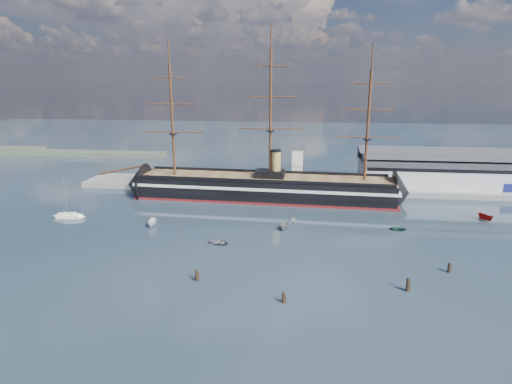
# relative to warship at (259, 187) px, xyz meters

# --- Properties ---
(ground) EXTENTS (600.00, 600.00, 0.00)m
(ground) POSITION_rel_warship_xyz_m (9.78, -20.00, -4.04)
(ground) COLOR #1A2834
(ground) RESTS_ON ground
(quay) EXTENTS (180.00, 18.00, 2.00)m
(quay) POSITION_rel_warship_xyz_m (19.78, 16.00, -4.04)
(quay) COLOR slate
(quay) RESTS_ON ground
(warehouse) EXTENTS (63.00, 21.00, 11.60)m
(warehouse) POSITION_rel_warship_xyz_m (67.78, 20.00, 3.95)
(warehouse) COLOR #B7BABC
(warehouse) RESTS_ON ground
(quay_tower) EXTENTS (5.00, 5.00, 15.00)m
(quay_tower) POSITION_rel_warship_xyz_m (12.78, 13.00, 5.72)
(quay_tower) COLOR silver
(quay_tower) RESTS_ON ground
(shoreline) EXTENTS (120.00, 10.00, 4.00)m
(shoreline) POSITION_rel_warship_xyz_m (-129.45, 75.00, -2.59)
(shoreline) COLOR #3F4C38
(shoreline) RESTS_ON ground
(warship) EXTENTS (113.20, 19.86, 53.94)m
(warship) POSITION_rel_warship_xyz_m (0.00, 0.00, 0.00)
(warship) COLOR black
(warship) RESTS_ON ground
(sailboat) EXTENTS (7.73, 2.91, 12.10)m
(sailboat) POSITION_rel_warship_xyz_m (-54.62, -28.70, -3.27)
(sailboat) COLOR white
(sailboat) RESTS_ON ground
(motorboat_a) EXTENTS (6.42, 3.00, 2.48)m
(motorboat_a) POSITION_rel_warship_xyz_m (-27.00, -32.89, -4.04)
(motorboat_a) COLOR white
(motorboat_a) RESTS_ON ground
(motorboat_b) EXTENTS (2.35, 3.62, 1.57)m
(motorboat_b) POSITION_rel_warship_xyz_m (-5.10, -44.16, -4.04)
(motorboat_b) COLOR slate
(motorboat_b) RESTS_ON ground
(motorboat_c) EXTENTS (5.49, 3.02, 2.08)m
(motorboat_c) POSITION_rel_warship_xyz_m (10.59, -30.96, -4.04)
(motorboat_c) COLOR slate
(motorboat_c) RESTS_ON ground
(motorboat_d) EXTENTS (5.63, 4.23, 1.90)m
(motorboat_d) POSITION_rel_warship_xyz_m (13.14, -24.85, -4.04)
(motorboat_d) COLOR white
(motorboat_d) RESTS_ON ground
(motorboat_e) EXTENTS (1.48, 2.81, 1.25)m
(motorboat_e) POSITION_rel_warship_xyz_m (42.23, -27.66, -4.04)
(motorboat_e) COLOR #1A503E
(motorboat_e) RESTS_ON ground
(motorboat_f) EXTENTS (6.19, 4.78, 2.36)m
(motorboat_f) POSITION_rel_warship_xyz_m (69.62, -15.61, -4.04)
(motorboat_f) COLOR maroon
(motorboat_f) RESTS_ON ground
(piling_near_left) EXTENTS (0.64, 0.64, 3.07)m
(piling_near_left) POSITION_rel_warship_xyz_m (-5.62, -64.63, -4.04)
(piling_near_left) COLOR black
(piling_near_left) RESTS_ON ground
(piling_near_mid) EXTENTS (0.64, 0.64, 2.78)m
(piling_near_mid) POSITION_rel_warship_xyz_m (12.88, -71.50, -4.04)
(piling_near_mid) COLOR black
(piling_near_mid) RESTS_ON ground
(piling_near_right) EXTENTS (0.64, 0.64, 3.55)m
(piling_near_right) POSITION_rel_warship_xyz_m (36.99, -63.99, -4.04)
(piling_near_right) COLOR black
(piling_near_right) RESTS_ON ground
(piling_far_right) EXTENTS (0.64, 0.64, 2.91)m
(piling_far_right) POSITION_rel_warship_xyz_m (47.82, -54.02, -4.04)
(piling_far_right) COLOR black
(piling_far_right) RESTS_ON ground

